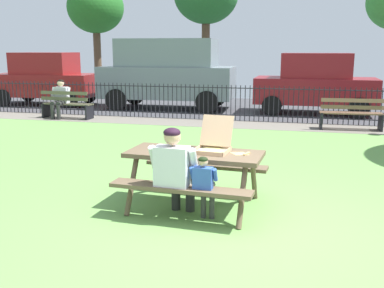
# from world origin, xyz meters

# --- Properties ---
(ground) EXTENTS (28.00, 12.37, 0.02)m
(ground) POSITION_xyz_m (0.00, 2.18, -0.01)
(ground) COLOR #679C4B
(cobblestone_walkway) EXTENTS (28.00, 1.40, 0.01)m
(cobblestone_walkway) POSITION_xyz_m (0.00, 7.67, -0.00)
(cobblestone_walkway) COLOR slate
(street_asphalt) EXTENTS (28.00, 6.16, 0.01)m
(street_asphalt) POSITION_xyz_m (0.00, 11.45, -0.01)
(street_asphalt) COLOR #424247
(picnic_table_foreground) EXTENTS (1.88, 1.58, 0.79)m
(picnic_table_foreground) POSITION_xyz_m (-0.82, 0.75, 0.60)
(picnic_table_foreground) COLOR brown
(picnic_table_foreground) RESTS_ON ground
(pizza_box_open) EXTENTS (0.49, 0.58, 0.46)m
(pizza_box_open) POSITION_xyz_m (-0.58, 0.84, 0.86)
(pizza_box_open) COLOR tan
(pizza_box_open) RESTS_ON picnic_table_foreground
(pizza_slice_on_table) EXTENTS (0.26, 0.21, 0.02)m
(pizza_slice_on_table) POSITION_xyz_m (-0.19, 0.79, 0.78)
(pizza_slice_on_table) COLOR #F9DD6F
(pizza_slice_on_table) RESTS_ON picnic_table_foreground
(adult_at_table) EXTENTS (0.62, 0.61, 1.19)m
(adult_at_table) POSITION_xyz_m (-0.95, 0.25, 0.66)
(adult_at_table) COLOR #282828
(adult_at_table) RESTS_ON ground
(child_at_table) EXTENTS (0.35, 0.34, 0.86)m
(child_at_table) POSITION_xyz_m (-0.56, 0.20, 0.52)
(child_at_table) COLOR #3A3A3A
(child_at_table) RESTS_ON ground
(iron_fence_streetside) EXTENTS (22.91, 0.03, 1.06)m
(iron_fence_streetside) POSITION_xyz_m (0.00, 8.37, 0.54)
(iron_fence_streetside) COLOR black
(iron_fence_streetside) RESTS_ON ground
(park_bench_left) EXTENTS (1.62, 0.54, 0.85)m
(park_bench_left) POSITION_xyz_m (-6.53, 7.53, 0.42)
(park_bench_left) COLOR brown
(park_bench_left) RESTS_ON ground
(park_bench_center) EXTENTS (1.62, 0.55, 0.85)m
(park_bench_center) POSITION_xyz_m (1.80, 7.53, 0.42)
(park_bench_center) COLOR brown
(park_bench_center) RESTS_ON ground
(person_on_park_bench) EXTENTS (0.61, 0.59, 1.19)m
(person_on_park_bench) POSITION_xyz_m (-6.75, 7.55, 0.66)
(person_on_park_bench) COLOR #2A2A2A
(person_on_park_bench) RESTS_ON ground
(parked_car_far_left) EXTENTS (3.97, 1.98, 1.98)m
(parked_car_far_left) POSITION_xyz_m (-9.06, 10.52, 1.01)
(parked_car_far_left) COLOR maroon
(parked_car_far_left) RESTS_ON ground
(parked_car_left) EXTENTS (4.77, 2.21, 2.46)m
(parked_car_left) POSITION_xyz_m (-4.18, 10.52, 1.31)
(parked_car_left) COLOR slate
(parked_car_left) RESTS_ON ground
(parked_car_center) EXTENTS (3.92, 1.86, 1.98)m
(parked_car_center) POSITION_xyz_m (0.91, 10.52, 1.01)
(parked_car_center) COLOR maroon
(parked_car_center) RESTS_ON ground
(far_tree_left) EXTENTS (2.65, 2.65, 5.21)m
(far_tree_left) POSITION_xyz_m (-9.16, 15.30, 3.97)
(far_tree_left) COLOR brown
(far_tree_left) RESTS_ON ground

